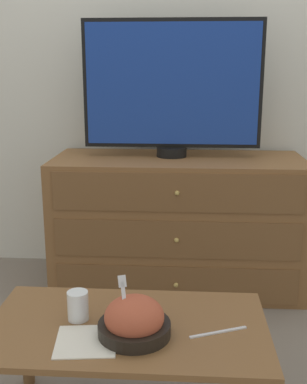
% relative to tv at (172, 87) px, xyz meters
% --- Properties ---
extents(ground_plane, '(12.00, 12.00, 0.00)m').
position_rel_tv_xyz_m(ground_plane, '(-0.09, 0.26, -1.08)').
color(ground_plane, '#70665B').
extents(wall_back, '(12.00, 0.05, 2.60)m').
position_rel_tv_xyz_m(wall_back, '(-0.09, 0.28, 0.22)').
color(wall_back, silver).
rests_on(wall_back, ground_plane).
extents(dresser, '(1.32, 0.56, 0.71)m').
position_rel_tv_xyz_m(dresser, '(0.04, -0.04, -0.72)').
color(dresser, brown).
rests_on(dresser, ground_plane).
extents(tv, '(0.92, 0.16, 0.70)m').
position_rel_tv_xyz_m(tv, '(0.00, 0.00, 0.00)').
color(tv, black).
rests_on(tv, dresser).
extents(coffee_table, '(0.89, 0.50, 0.38)m').
position_rel_tv_xyz_m(coffee_table, '(-0.10, -1.17, -0.75)').
color(coffee_table, brown).
rests_on(coffee_table, ground_plane).
extents(takeout_bowl, '(0.22, 0.22, 0.18)m').
position_rel_tv_xyz_m(takeout_bowl, '(-0.07, -1.23, -0.64)').
color(takeout_bowl, black).
rests_on(takeout_bowl, coffee_table).
extents(drink_cup, '(0.07, 0.07, 0.10)m').
position_rel_tv_xyz_m(drink_cup, '(-0.26, -1.15, -0.65)').
color(drink_cup, beige).
rests_on(drink_cup, coffee_table).
extents(napkin, '(0.20, 0.20, 0.00)m').
position_rel_tv_xyz_m(napkin, '(-0.21, -1.28, -0.69)').
color(napkin, silver).
rests_on(napkin, coffee_table).
extents(knife, '(0.18, 0.08, 0.01)m').
position_rel_tv_xyz_m(knife, '(0.18, -1.20, -0.69)').
color(knife, silver).
rests_on(knife, coffee_table).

